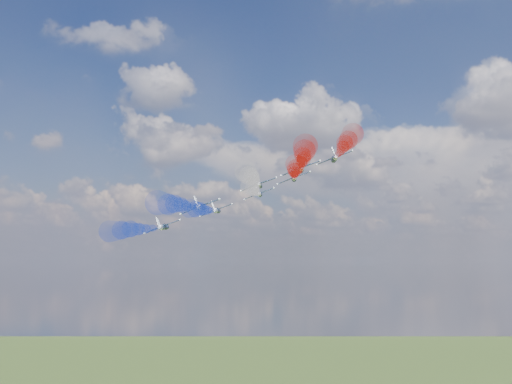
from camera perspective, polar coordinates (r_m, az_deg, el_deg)
The scene contains 16 objects.
jet_lead at distance 154.96m, azimuth 0.34°, elevation -0.23°, with size 8.27×10.34×2.76m, color black, non-canonical shape.
trail_lead at distance 133.15m, azimuth -0.15°, elevation 0.13°, with size 3.45×34.61×3.45m, color white, non-canonical shape.
jet_inner_left at distance 144.61m, azimuth -3.61°, elevation -1.74°, with size 8.27×10.34×2.76m, color black, non-canonical shape.
trail_inner_left at distance 122.93m, azimuth -4.84°, elevation -1.62°, with size 3.45×34.61×3.45m, color blue, non-canonical shape.
jet_inner_right at distance 141.78m, azimuth 3.52°, elevation 1.22°, with size 8.27×10.34×2.76m, color black, non-canonical shape.
trail_inner_right at distance 119.97m, azimuth 3.57°, elevation 1.87°, with size 3.45×34.61×3.45m, color red, non-canonical shape.
jet_outer_left at distance 132.52m, azimuth -8.48°, elevation -3.22°, with size 8.27×10.34×2.76m, color black, non-canonical shape.
trail_outer_left at distance 111.20m, azimuth -10.79°, elevation -3.37°, with size 3.45×34.61×3.45m, color blue, non-canonical shape.
jet_center_third at distance 130.29m, azimuth 0.31°, elevation 0.62°, with size 8.27×10.34×2.76m, color black, non-canonical shape.
trail_center_third at distance 108.49m, azimuth -0.29°, elevation 1.23°, with size 3.45×34.61×3.45m, color white, non-canonical shape.
jet_outer_right at distance 131.41m, azimuth 7.22°, elevation 3.03°, with size 8.27×10.34×2.76m, color black, non-canonical shape.
trail_outer_right at distance 109.72m, azimuth 8.01°, elevation 4.10°, with size 3.45×34.61×3.45m, color red, non-canonical shape.
jet_rear_left at distance 119.70m, azimuth -5.06°, elevation -1.42°, with size 8.27×10.34×2.76m, color black, non-canonical shape.
trail_rear_left at distance 98.12m, azimuth -6.92°, elevation -1.21°, with size 3.45×34.61×3.45m, color blue, non-canonical shape.
jet_rear_right at distance 119.30m, azimuth 4.14°, elevation 2.08°, with size 8.27×10.34×2.76m, color black, non-canonical shape.
trail_rear_right at distance 97.51m, azimuth 4.33°, elevation 3.07°, with size 3.45×34.61×3.45m, color red, non-canonical shape.
Camera 1 is at (66.26, -114.94, 120.86)m, focal length 43.52 mm.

